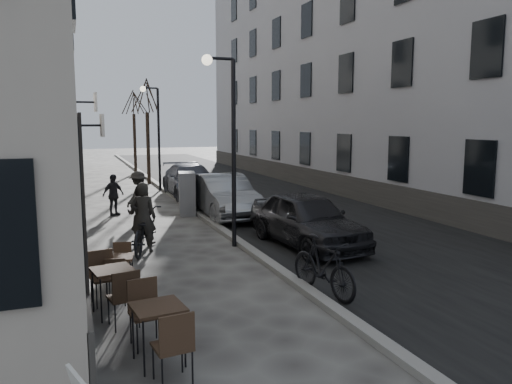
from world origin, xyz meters
TOP-DOWN VIEW (x-y plane):
  - ground at (0.00, 0.00)m, footprint 120.00×120.00m
  - road at (3.85, 16.00)m, footprint 7.30×60.00m
  - kerb at (0.20, 16.00)m, footprint 0.25×60.00m
  - building_left at (-6.00, 16.50)m, footprint 4.00×35.00m
  - building_right at (9.50, 16.50)m, footprint 4.00×35.00m
  - streetlamp_near at (-0.17, 6.00)m, footprint 0.90×0.28m
  - streetlamp_far at (-0.17, 18.00)m, footprint 0.90×0.28m
  - tree_near at (-0.10, 21.00)m, footprint 2.40×2.40m
  - tree_far at (-0.10, 27.00)m, footprint 2.40×2.40m
  - bistro_set_a at (-3.05, -0.01)m, footprint 0.77×1.73m
  - bistro_set_b at (-3.50, 2.08)m, footprint 0.80×1.72m
  - bistro_set_c at (-3.27, 3.42)m, footprint 0.66×1.43m
  - utility_cabinet at (-0.16, 11.14)m, footprint 0.74×1.12m
  - bicycle at (-2.40, 6.26)m, footprint 1.42×2.27m
  - cyclist_rider at (-2.40, 6.26)m, footprint 0.78×0.64m
  - pedestrian_near at (-2.35, 7.12)m, footprint 1.02×0.97m
  - pedestrian_mid at (-1.97, 10.55)m, footprint 1.24×1.23m
  - pedestrian_far at (-2.72, 11.86)m, footprint 0.95×0.78m
  - car_near at (1.87, 5.34)m, footprint 2.12×4.50m
  - car_mid at (1.00, 10.31)m, footprint 1.61×4.58m
  - car_far at (1.00, 15.59)m, footprint 2.08×5.01m
  - moped at (0.45, 1.70)m, footprint 0.88×1.99m

SIDE VIEW (x-z plane):
  - ground at x=0.00m, z-range 0.00..0.00m
  - road at x=3.85m, z-range 0.00..0.00m
  - kerb at x=0.20m, z-range 0.00..0.12m
  - bistro_set_c at x=-3.27m, z-range 0.01..0.83m
  - bistro_set_b at x=-3.50m, z-range 0.01..1.00m
  - bistro_set_a at x=-3.05m, z-range 0.01..1.01m
  - bicycle at x=-2.40m, z-range 0.00..1.13m
  - moped at x=0.45m, z-range 0.00..1.15m
  - car_far at x=1.00m, z-range 0.00..1.45m
  - car_near at x=1.87m, z-range 0.00..1.49m
  - car_mid at x=1.00m, z-range 0.00..1.51m
  - pedestrian_far at x=-2.72m, z-range 0.00..1.52m
  - utility_cabinet at x=-0.16m, z-range 0.00..1.56m
  - pedestrian_near at x=-2.35m, z-range 0.00..1.67m
  - pedestrian_mid at x=-1.97m, z-range 0.00..1.72m
  - cyclist_rider at x=-2.40m, z-range 0.00..1.84m
  - streetlamp_near at x=-0.17m, z-range 0.62..5.71m
  - streetlamp_far at x=-0.17m, z-range 0.62..5.71m
  - tree_near at x=-0.10m, z-range 1.81..7.51m
  - tree_far at x=-0.10m, z-range 1.81..7.51m
  - building_left at x=-6.00m, z-range 0.00..16.00m
  - building_right at x=9.50m, z-range 0.00..16.00m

